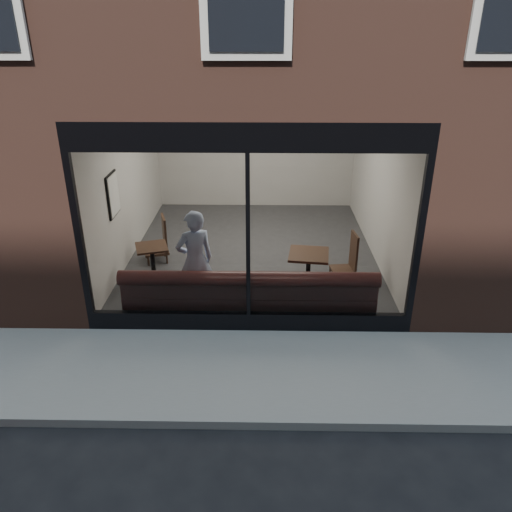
{
  "coord_description": "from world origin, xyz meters",
  "views": [
    {
      "loc": [
        0.23,
        -4.57,
        4.33
      ],
      "look_at": [
        0.11,
        2.4,
        1.11
      ],
      "focal_mm": 35.0,
      "sensor_mm": 36.0,
      "label": 1
    }
  ],
  "objects_px": {
    "cafe_table_left": "(152,247)",
    "cafe_chair_left": "(156,251)",
    "person": "(195,260)",
    "cafe_table_right": "(309,254)",
    "banquette": "(249,304)",
    "cafe_chair_right": "(342,270)"
  },
  "relations": [
    {
      "from": "person",
      "to": "banquette",
      "type": "bearing_deg",
      "value": 135.65
    },
    {
      "from": "banquette",
      "to": "person",
      "type": "height_order",
      "value": "person"
    },
    {
      "from": "banquette",
      "to": "cafe_table_right",
      "type": "xyz_separation_m",
      "value": [
        1.01,
        0.83,
        0.52
      ]
    },
    {
      "from": "person",
      "to": "cafe_chair_right",
      "type": "relative_size",
      "value": 4.21
    },
    {
      "from": "banquette",
      "to": "cafe_chair_right",
      "type": "xyz_separation_m",
      "value": [
        1.68,
        1.26,
        0.01
      ]
    },
    {
      "from": "banquette",
      "to": "person",
      "type": "distance_m",
      "value": 1.14
    },
    {
      "from": "cafe_table_left",
      "to": "cafe_chair_left",
      "type": "relative_size",
      "value": 1.15
    },
    {
      "from": "person",
      "to": "cafe_chair_left",
      "type": "bearing_deg",
      "value": -84.12
    },
    {
      "from": "cafe_table_left",
      "to": "cafe_table_right",
      "type": "height_order",
      "value": "cafe_table_right"
    },
    {
      "from": "cafe_table_left",
      "to": "cafe_chair_right",
      "type": "height_order",
      "value": "cafe_table_left"
    },
    {
      "from": "cafe_table_right",
      "to": "cafe_chair_left",
      "type": "relative_size",
      "value": 1.43
    },
    {
      "from": "banquette",
      "to": "cafe_chair_left",
      "type": "relative_size",
      "value": 8.47
    },
    {
      "from": "person",
      "to": "cafe_chair_left",
      "type": "relative_size",
      "value": 3.62
    },
    {
      "from": "cafe_chair_right",
      "to": "person",
      "type": "bearing_deg",
      "value": 13.38
    },
    {
      "from": "cafe_table_left",
      "to": "cafe_chair_right",
      "type": "distance_m",
      "value": 3.5
    },
    {
      "from": "cafe_chair_left",
      "to": "cafe_chair_right",
      "type": "xyz_separation_m",
      "value": [
        3.61,
        -0.79,
        0.0
      ]
    },
    {
      "from": "person",
      "to": "cafe_table_right",
      "type": "height_order",
      "value": "person"
    },
    {
      "from": "cafe_chair_right",
      "to": "cafe_table_right",
      "type": "bearing_deg",
      "value": 25.63
    },
    {
      "from": "person",
      "to": "cafe_table_right",
      "type": "distance_m",
      "value": 1.98
    },
    {
      "from": "person",
      "to": "cafe_table_right",
      "type": "relative_size",
      "value": 2.53
    },
    {
      "from": "cafe_table_right",
      "to": "cafe_chair_right",
      "type": "distance_m",
      "value": 0.94
    },
    {
      "from": "cafe_table_left",
      "to": "cafe_table_right",
      "type": "xyz_separation_m",
      "value": [
        2.79,
        -0.27,
        0.0
      ]
    }
  ]
}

